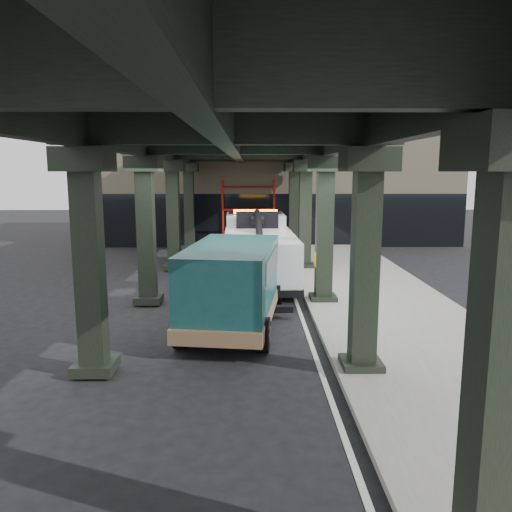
{
  "coord_description": "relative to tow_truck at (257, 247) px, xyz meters",
  "views": [
    {
      "loc": [
        0.09,
        -14.68,
        4.5
      ],
      "look_at": [
        0.29,
        1.82,
        1.7
      ],
      "focal_mm": 35.0,
      "sensor_mm": 36.0,
      "label": 1
    }
  ],
  "objects": [
    {
      "name": "scaffolding",
      "position": [
        -0.39,
        9.18,
        0.65
      ],
      "size": [
        3.08,
        0.88,
        4.0
      ],
      "color": "red",
      "rests_on": "ground"
    },
    {
      "name": "lane_stripe",
      "position": [
        1.31,
        -3.46,
        -1.45
      ],
      "size": [
        0.12,
        38.0,
        0.01
      ],
      "primitive_type": "cube",
      "color": "silver",
      "rests_on": "ground"
    },
    {
      "name": "ground",
      "position": [
        -0.39,
        -5.46,
        -1.45
      ],
      "size": [
        90.0,
        90.0,
        0.0
      ],
      "primitive_type": "plane",
      "color": "black",
      "rests_on": "ground"
    },
    {
      "name": "viaduct",
      "position": [
        -0.79,
        -3.46,
        4.01
      ],
      "size": [
        7.4,
        32.0,
        6.4
      ],
      "color": "black",
      "rests_on": "ground"
    },
    {
      "name": "towed_van",
      "position": [
        -0.76,
        -6.04,
        -0.12
      ],
      "size": [
        3.12,
        6.36,
        2.48
      ],
      "rotation": [
        0.0,
        0.0,
        -0.13
      ],
      "color": "#134345",
      "rests_on": "ground"
    },
    {
      "name": "building",
      "position": [
        1.61,
        14.54,
        2.55
      ],
      "size": [
        22.0,
        10.0,
        8.0
      ],
      "primitive_type": "cube",
      "color": "#C6B793",
      "rests_on": "ground"
    },
    {
      "name": "sidewalk",
      "position": [
        4.11,
        -3.46,
        -1.38
      ],
      "size": [
        5.0,
        40.0,
        0.15
      ],
      "primitive_type": "cube",
      "color": "gray",
      "rests_on": "ground"
    },
    {
      "name": "tow_truck",
      "position": [
        0.0,
        0.0,
        0.0
      ],
      "size": [
        2.95,
        9.19,
        2.98
      ],
      "rotation": [
        0.0,
        0.0,
        0.03
      ],
      "color": "black",
      "rests_on": "ground"
    }
  ]
}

